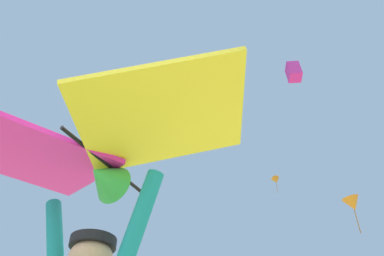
% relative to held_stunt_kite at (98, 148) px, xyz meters
% --- Properties ---
extents(held_stunt_kite, '(2.04, 1.16, 0.42)m').
position_rel_held_stunt_kite_xyz_m(held_stunt_kite, '(0.00, 0.00, 0.00)').
color(held_stunt_kite, black).
extents(distant_kite_orange_mid_left, '(1.14, 1.16, 1.95)m').
position_rel_held_stunt_kite_xyz_m(distant_kite_orange_mid_left, '(1.80, 17.19, 7.83)').
color(distant_kite_orange_mid_left, orange).
extents(distant_kite_orange_low_left, '(0.96, 0.93, 1.54)m').
position_rel_held_stunt_kite_xyz_m(distant_kite_orange_low_left, '(-3.17, 27.47, 16.12)').
color(distant_kite_orange_low_left, orange).
extents(distant_kite_magenta_low_right, '(1.13, 1.14, 1.41)m').
position_rel_held_stunt_kite_xyz_m(distant_kite_magenta_low_right, '(0.50, 17.80, 18.04)').
color(distant_kite_magenta_low_right, '#DB2393').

